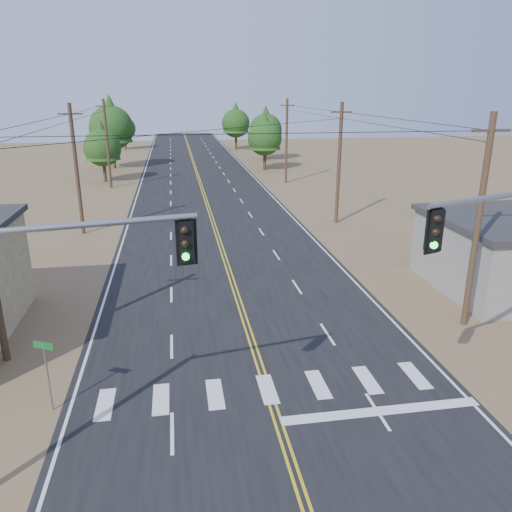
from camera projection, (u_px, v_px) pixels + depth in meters
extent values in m
cube|color=black|center=(217.00, 234.00, 39.61)|extent=(15.00, 200.00, 0.02)
cylinder|color=#4C3826|center=(77.00, 171.00, 38.30)|extent=(0.30, 0.30, 10.00)
cube|color=#4C3826|center=(70.00, 114.00, 36.98)|extent=(1.80, 0.12, 0.12)
cylinder|color=#4C3826|center=(107.00, 144.00, 57.03)|extent=(0.30, 0.30, 10.00)
cube|color=#4C3826|center=(104.00, 106.00, 55.71)|extent=(1.80, 0.12, 0.12)
cylinder|color=#4C3826|center=(478.00, 225.00, 22.79)|extent=(0.30, 0.30, 10.00)
cube|color=#4C3826|center=(491.00, 131.00, 21.47)|extent=(1.80, 0.12, 0.12)
cylinder|color=#4C3826|center=(339.00, 164.00, 41.52)|extent=(0.30, 0.30, 10.00)
cube|color=#4C3826|center=(342.00, 112.00, 40.20)|extent=(1.80, 0.12, 0.12)
cylinder|color=#4C3826|center=(286.00, 141.00, 60.25)|extent=(0.30, 0.30, 10.00)
cube|color=#4C3826|center=(287.00, 105.00, 58.93)|extent=(1.80, 0.12, 0.12)
cylinder|color=gray|center=(67.00, 226.00, 12.51)|extent=(6.59, 1.31, 0.17)
cube|color=black|center=(186.00, 241.00, 13.66)|extent=(0.42, 0.38, 1.18)
sphere|color=black|center=(184.00, 230.00, 13.36)|extent=(0.21, 0.21, 0.21)
sphere|color=black|center=(185.00, 244.00, 13.48)|extent=(0.21, 0.21, 0.21)
sphere|color=#0CE533|center=(186.00, 257.00, 13.60)|extent=(0.21, 0.21, 0.21)
cylinder|color=gray|center=(506.00, 195.00, 15.24)|extent=(6.24, 2.32, 0.18)
cube|color=black|center=(434.00, 230.00, 14.13)|extent=(0.47, 0.44, 1.21)
sphere|color=black|center=(437.00, 219.00, 13.83)|extent=(0.22, 0.22, 0.22)
sphere|color=black|center=(435.00, 232.00, 13.95)|extent=(0.22, 0.22, 0.22)
sphere|color=#0CE533|center=(434.00, 245.00, 14.07)|extent=(0.22, 0.22, 0.22)
cylinder|color=gray|center=(48.00, 377.00, 17.39)|extent=(0.06, 0.06, 2.68)
cube|color=#0E6222|center=(43.00, 346.00, 17.00)|extent=(0.74, 0.37, 0.27)
cylinder|color=#3F2D1E|center=(105.00, 171.00, 62.19)|extent=(0.42, 0.42, 2.73)
cone|color=#204513|center=(102.00, 140.00, 60.99)|extent=(4.24, 4.24, 4.85)
sphere|color=#204513|center=(102.00, 148.00, 61.30)|extent=(4.54, 4.54, 4.54)
cylinder|color=#3F2D1E|center=(114.00, 155.00, 72.86)|extent=(0.48, 0.48, 3.77)
cone|color=#204513|center=(110.00, 118.00, 71.21)|extent=(5.86, 5.86, 6.69)
sphere|color=#204513|center=(111.00, 128.00, 71.64)|extent=(6.28, 6.28, 6.28)
cylinder|color=#3F2D1E|center=(125.00, 142.00, 96.59)|extent=(0.46, 0.46, 2.61)
cone|color=#204513|center=(124.00, 123.00, 95.45)|extent=(4.06, 4.06, 4.64)
sphere|color=#204513|center=(124.00, 128.00, 95.74)|extent=(4.35, 4.35, 4.35)
cylinder|color=#3F2D1E|center=(265.00, 160.00, 71.42)|extent=(0.46, 0.46, 2.91)
cone|color=#204513|center=(265.00, 131.00, 70.15)|extent=(4.52, 4.52, 5.17)
sphere|color=#204513|center=(265.00, 138.00, 70.48)|extent=(4.85, 4.85, 4.85)
cylinder|color=#3F2D1E|center=(266.00, 150.00, 81.63)|extent=(0.42, 0.42, 3.13)
cone|color=#204513|center=(266.00, 123.00, 80.26)|extent=(4.88, 4.88, 5.57)
sphere|color=#204513|center=(266.00, 130.00, 80.61)|extent=(5.22, 5.22, 5.22)
cylinder|color=#3F2D1E|center=(236.00, 141.00, 96.30)|extent=(0.49, 0.49, 3.21)
cone|color=#204513|center=(236.00, 117.00, 94.90)|extent=(4.99, 4.99, 5.70)
sphere|color=#204513|center=(236.00, 123.00, 95.26)|extent=(5.35, 5.35, 5.35)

